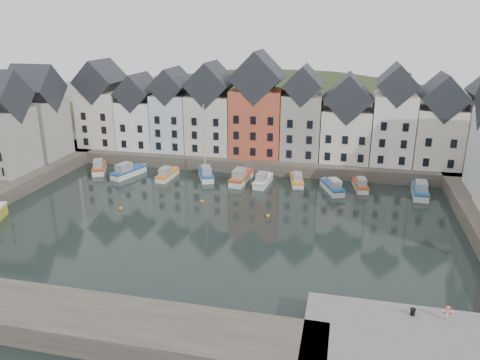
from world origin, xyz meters
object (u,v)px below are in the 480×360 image
(boat_d, at_px, (206,174))
(life_ring_post, at_px, (447,311))
(boat_a, at_px, (99,167))
(mooring_bollard, at_px, (413,312))

(boat_d, distance_m, life_ring_post, 46.45)
(boat_a, relative_size, life_ring_post, 5.09)
(life_ring_post, bearing_deg, boat_a, 145.00)
(mooring_bollard, bearing_deg, boat_a, 143.69)
(boat_d, bearing_deg, boat_a, 157.83)
(boat_d, xyz_separation_m, life_ring_post, (30.44, -35.02, 2.07))
(mooring_bollard, relative_size, life_ring_post, 0.43)
(mooring_bollard, xyz_separation_m, life_ring_post, (2.49, -0.13, 0.55))
(mooring_bollard, height_order, life_ring_post, life_ring_post)
(boat_d, bearing_deg, mooring_bollard, -75.34)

